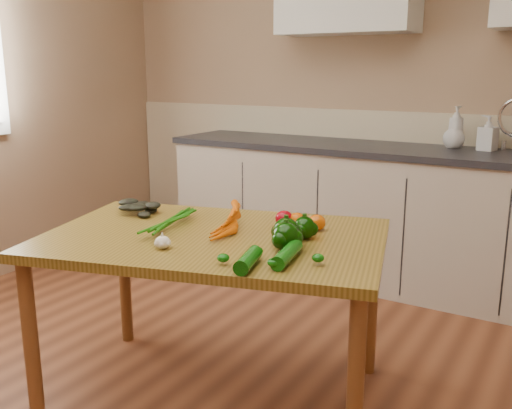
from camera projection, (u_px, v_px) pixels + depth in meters
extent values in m
cube|color=tan|center=(369.00, 81.00, 3.91)|extent=(4.00, 0.02, 2.60)
cube|color=beige|center=(363.00, 188.00, 4.06)|extent=(3.98, 0.03, 1.10)
cube|color=#B6A997|center=(375.00, 217.00, 3.74)|extent=(2.80, 0.60, 0.86)
cube|color=#2C2C31|center=(378.00, 149.00, 3.64)|extent=(2.84, 0.64, 0.04)
cube|color=#99999E|center=(510.00, 166.00, 3.25)|extent=(0.55, 0.42, 0.10)
cube|color=olive|center=(214.00, 239.00, 2.31)|extent=(1.54, 1.21, 0.04)
cylinder|color=brown|center=(31.00, 345.00, 2.20)|extent=(0.06, 0.06, 0.69)
cylinder|color=brown|center=(355.00, 391.00, 1.88)|extent=(0.06, 0.06, 0.69)
cylinder|color=brown|center=(125.00, 277.00, 2.91)|extent=(0.06, 0.06, 0.69)
cylinder|color=brown|center=(371.00, 303.00, 2.59)|extent=(0.06, 0.06, 0.69)
imported|color=silver|center=(456.00, 127.00, 3.52)|extent=(0.12, 0.12, 0.26)
imported|color=silver|center=(488.00, 133.00, 3.40)|extent=(0.12, 0.12, 0.21)
imported|color=silver|center=(454.00, 134.00, 3.52)|extent=(0.18, 0.18, 0.17)
ellipsoid|color=white|center=(163.00, 242.00, 2.12)|extent=(0.06, 0.06, 0.05)
sphere|color=black|center=(286.00, 232.00, 2.16)|extent=(0.10, 0.10, 0.10)
sphere|color=black|center=(304.00, 228.00, 2.24)|extent=(0.09, 0.09, 0.09)
sphere|color=black|center=(286.00, 237.00, 2.09)|extent=(0.10, 0.10, 0.10)
ellipsoid|color=#96020E|center=(284.00, 219.00, 2.42)|extent=(0.08, 0.08, 0.07)
ellipsoid|color=#D15305|center=(297.00, 220.00, 2.41)|extent=(0.07, 0.07, 0.06)
ellipsoid|color=#D15305|center=(317.00, 222.00, 2.36)|extent=(0.07, 0.07, 0.07)
cylinder|color=#084C08|center=(287.00, 254.00, 1.98)|extent=(0.09, 0.23, 0.05)
cylinder|color=#084C08|center=(248.00, 260.00, 1.92)|extent=(0.10, 0.18, 0.05)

